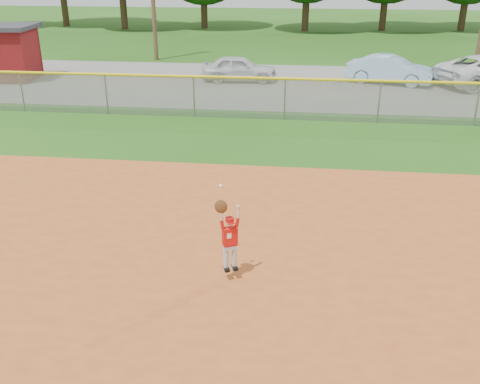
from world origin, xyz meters
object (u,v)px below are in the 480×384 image
car_blue (390,70)px  car_white_a (239,68)px  utility_shed (0,52)px  ballplayer (229,235)px

car_blue → car_white_a: bearing=111.1°
car_white_a → car_blue: bearing=-89.9°
car_white_a → car_blue: size_ratio=0.91×
car_blue → utility_shed: bearing=112.2°
car_blue → ballplayer: (-5.17, -17.61, 0.25)m
car_white_a → ballplayer: size_ratio=2.11×
utility_shed → ballplayer: 21.09m
car_blue → utility_shed: (-18.49, -1.27, 0.65)m
car_white_a → ballplayer: 17.38m
car_blue → utility_shed: 18.55m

